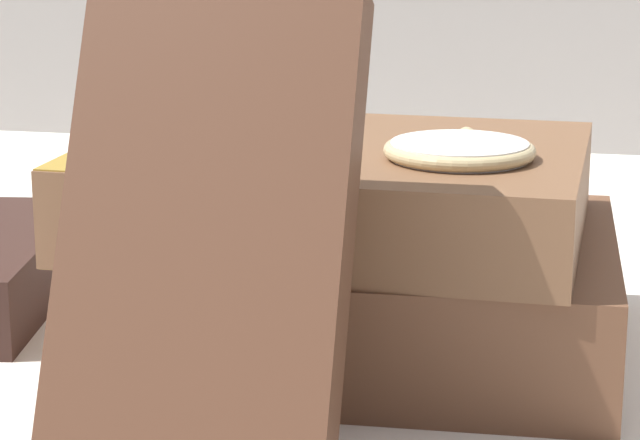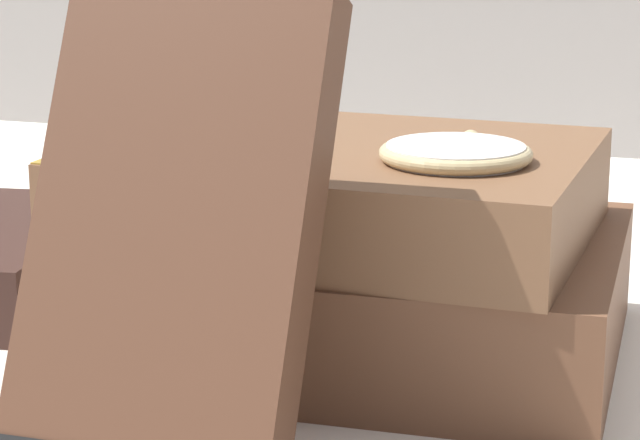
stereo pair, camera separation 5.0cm
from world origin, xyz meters
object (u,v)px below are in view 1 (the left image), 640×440
at_px(book_leaning_front, 212,255).
at_px(reading_glasses, 295,250).
at_px(book_flat_bottom, 350,289).
at_px(book_flat_top, 323,189).
at_px(pocket_watch, 460,150).

distance_m(book_leaning_front, reading_glasses, 0.25).
bearing_deg(book_flat_bottom, book_leaning_front, -101.36).
height_order(book_flat_bottom, book_flat_top, book_flat_top).
bearing_deg(book_flat_bottom, pocket_watch, -27.94).
xyz_separation_m(book_flat_top, reading_glasses, (-0.04, 0.13, -0.06)).
distance_m(book_flat_bottom, pocket_watch, 0.08).
bearing_deg(book_leaning_front, book_flat_top, 84.70).
height_order(book_flat_bottom, reading_glasses, book_flat_bottom).
relative_size(book_leaning_front, reading_glasses, 1.34).
xyz_separation_m(book_leaning_front, pocket_watch, (0.06, 0.10, 0.01)).
relative_size(book_flat_top, pocket_watch, 3.26).
height_order(book_leaning_front, pocket_watch, book_leaning_front).
height_order(book_flat_bottom, pocket_watch, pocket_watch).
distance_m(book_flat_bottom, book_flat_top, 0.04).
bearing_deg(book_flat_top, book_flat_bottom, 26.75).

